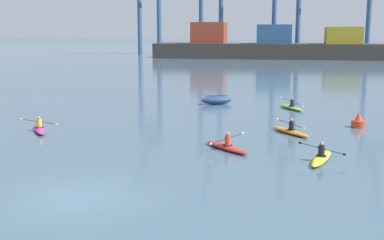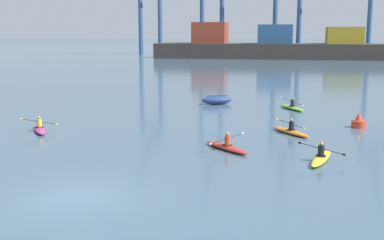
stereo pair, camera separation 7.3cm
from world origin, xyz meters
The scene contains 9 objects.
ground_plane centered at (0.00, 0.00, 0.00)m, with size 800.00×800.00×0.00m, color #425B70.
container_barge centered at (4.13, 98.53, 2.74)m, with size 55.12×10.74×8.23m.
capsized_dinghy centered at (1.70, 24.29, 0.35)m, with size 2.82×2.02×0.76m.
channel_buoy centered at (12.08, 15.94, 0.36)m, with size 0.90×0.90×1.00m.
kayak_yellow centered at (9.21, 7.01, 0.17)m, with size 2.20×3.44×0.95m.
kayak_magenta centered at (-7.39, 10.93, 0.17)m, with size 2.35×3.18×0.95m.
kayak_lime centered at (7.93, 22.69, 0.17)m, with size 2.20×3.25×1.08m.
kayak_orange centered at (7.79, 13.11, 0.17)m, with size 2.52×3.08×1.05m.
kayak_red centered at (4.53, 8.35, 0.17)m, with size 2.82×2.84×0.95m.
Camera 2 is at (7.52, -16.10, 6.03)m, focal length 45.55 mm.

